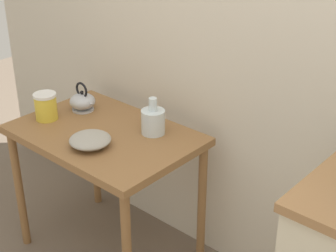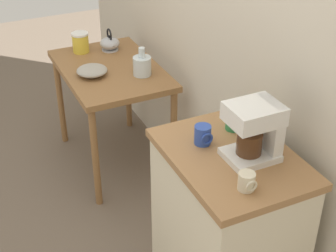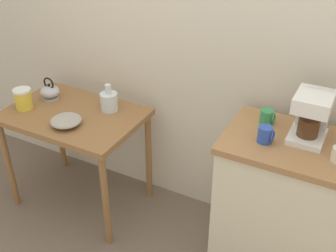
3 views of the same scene
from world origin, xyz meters
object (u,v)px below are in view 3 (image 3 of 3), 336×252
(teakettle, at_px, (50,92))
(mug_blue, at_px, (265,135))
(glass_carafe_vase, at_px, (109,101))
(canister_enamel, at_px, (23,99))
(mug_tall_green, at_px, (267,117))
(bowl_stoneware, at_px, (66,121))
(coffee_maker, at_px, (312,114))

(teakettle, relative_size, mug_blue, 1.89)
(glass_carafe_vase, relative_size, canister_enamel, 1.32)
(mug_tall_green, bearing_deg, glass_carafe_vase, -178.40)
(bowl_stoneware, distance_m, teakettle, 0.42)
(coffee_maker, relative_size, mug_tall_green, 3.20)
(glass_carafe_vase, xyz_separation_m, coffee_maker, (1.28, -0.01, 0.24))
(glass_carafe_vase, relative_size, coffee_maker, 0.72)
(bowl_stoneware, relative_size, mug_tall_green, 2.41)
(teakettle, bearing_deg, mug_blue, -3.92)
(teakettle, height_order, canister_enamel, teakettle)
(coffee_maker, height_order, mug_blue, coffee_maker)
(coffee_maker, bearing_deg, mug_blue, -140.68)
(teakettle, xyz_separation_m, mug_tall_green, (1.51, 0.08, 0.16))
(glass_carafe_vase, bearing_deg, coffee_maker, -0.31)
(bowl_stoneware, bearing_deg, mug_tall_green, 15.44)
(mug_tall_green, bearing_deg, coffee_maker, -8.86)
(teakettle, xyz_separation_m, glass_carafe_vase, (0.46, 0.05, 0.01))
(glass_carafe_vase, height_order, coffee_maker, coffee_maker)
(bowl_stoneware, bearing_deg, teakettle, 144.33)
(glass_carafe_vase, distance_m, coffee_maker, 1.30)
(canister_enamel, height_order, mug_tall_green, mug_tall_green)
(canister_enamel, height_order, mug_blue, mug_blue)
(mug_tall_green, relative_size, mug_blue, 0.91)
(teakettle, distance_m, glass_carafe_vase, 0.47)
(coffee_maker, xyz_separation_m, mug_blue, (-0.19, -0.15, -0.10))
(glass_carafe_vase, bearing_deg, teakettle, -173.53)
(canister_enamel, bearing_deg, mug_blue, 3.12)
(bowl_stoneware, xyz_separation_m, canister_enamel, (-0.40, 0.05, 0.04))
(canister_enamel, distance_m, coffee_maker, 1.83)
(coffee_maker, xyz_separation_m, mug_tall_green, (-0.23, 0.04, -0.10))
(bowl_stoneware, relative_size, coffee_maker, 0.75)
(mug_blue, bearing_deg, canister_enamel, -176.88)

